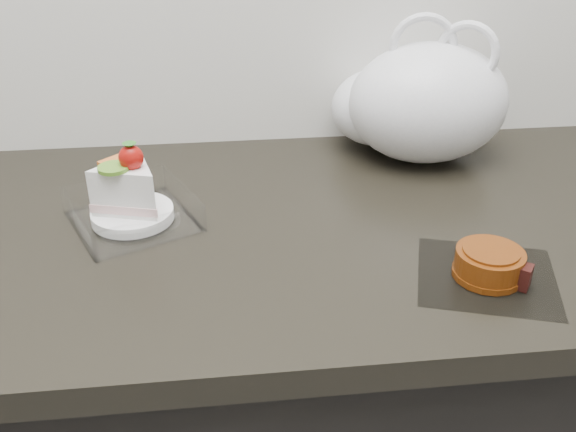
{
  "coord_description": "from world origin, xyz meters",
  "views": [
    {
      "loc": [
        0.0,
        0.87,
        1.37
      ],
      "look_at": [
        0.09,
        1.63,
        0.94
      ],
      "focal_mm": 40.0,
      "sensor_mm": 36.0,
      "label": 1
    }
  ],
  "objects": [
    {
      "name": "mooncake_wrap",
      "position": [
        0.33,
        1.51,
        0.92
      ],
      "size": [
        0.21,
        0.21,
        0.04
      ],
      "rotation": [
        0.0,
        0.0,
        -0.13
      ],
      "color": "white",
      "rests_on": "counter"
    },
    {
      "name": "plastic_bag",
      "position": [
        0.34,
        1.89,
        1.0
      ],
      "size": [
        0.34,
        0.3,
        0.25
      ],
      "rotation": [
        0.0,
        0.0,
        -0.36
      ],
      "color": "white",
      "rests_on": "counter"
    },
    {
      "name": "cake_tray",
      "position": [
        -0.13,
        1.71,
        0.93
      ],
      "size": [
        0.21,
        0.21,
        0.13
      ],
      "rotation": [
        0.0,
        0.0,
        0.43
      ],
      "color": "white",
      "rests_on": "counter"
    }
  ]
}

